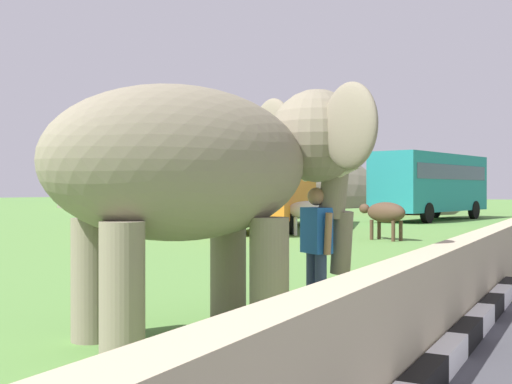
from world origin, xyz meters
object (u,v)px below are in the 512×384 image
object	(u,v)px
person_handler	(316,245)
bus_orange	(273,179)
cow_near	(385,213)
elephant	(211,168)
cow_mid	(307,211)
bus_teal	(431,181)
bus_red	(412,183)

from	to	relation	value
person_handler	bus_orange	world-z (taller)	bus_orange
cow_near	person_handler	bearing A→B (deg)	-167.06
elephant	cow_mid	world-z (taller)	elephant
elephant	cow_near	xyz separation A→B (m)	(13.97, 2.21, -1.00)
elephant	cow_near	distance (m)	14.18
elephant	person_handler	bearing A→B (deg)	-24.48
bus_orange	elephant	bearing A→B (deg)	-155.40
elephant	bus_teal	xyz separation A→B (m)	(28.38, 4.00, 0.21)
bus_red	bus_teal	bearing A→B (deg)	-160.22
bus_teal	bus_red	bearing A→B (deg)	19.78
elephant	cow_mid	bearing A→B (deg)	19.76
cow_near	bus_orange	bearing A→B (deg)	58.26
person_handler	cow_near	distance (m)	12.84
cow_mid	elephant	bearing A→B (deg)	-160.24
person_handler	elephant	bearing A→B (deg)	155.52
person_handler	bus_teal	size ratio (longest dim) A/B	0.17
person_handler	bus_teal	world-z (taller)	bus_teal
person_handler	cow_near	bearing A→B (deg)	12.94
bus_red	cow_near	bearing A→B (deg)	-167.52
elephant	person_handler	world-z (taller)	elephant
elephant	bus_orange	distance (m)	19.33
person_handler	bus_orange	xyz separation A→B (m)	(16.12, 8.71, 1.16)
person_handler	bus_orange	size ratio (longest dim) A/B	0.16
person_handler	cow_mid	world-z (taller)	person_handler
bus_orange	cow_near	bearing A→B (deg)	-121.74
bus_red	cow_mid	distance (m)	23.77
person_handler	cow_mid	bearing A→B (deg)	24.12
elephant	person_handler	size ratio (longest dim) A/B	2.39
bus_teal	cow_near	distance (m)	14.57
cow_mid	bus_orange	bearing A→B (deg)	44.87
cow_mid	person_handler	bearing A→B (deg)	-155.88
person_handler	cow_near	xyz separation A→B (m)	(12.51, 2.87, -0.06)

